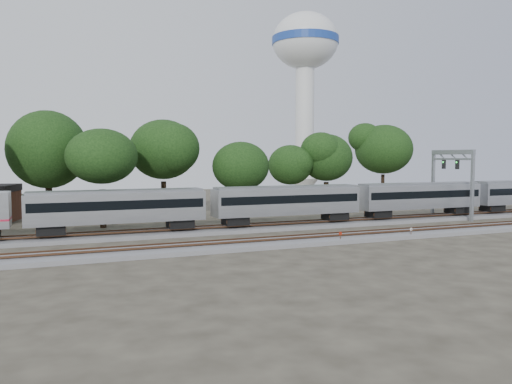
% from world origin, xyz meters
% --- Properties ---
extents(ground, '(160.00, 160.00, 0.00)m').
position_xyz_m(ground, '(0.00, 0.00, 0.00)').
color(ground, '#383328').
rests_on(ground, ground).
extents(track_far, '(160.00, 5.00, 0.73)m').
position_xyz_m(track_far, '(0.00, 6.00, 0.21)').
color(track_far, slate).
rests_on(track_far, ground).
extents(track_near, '(160.00, 5.00, 0.73)m').
position_xyz_m(track_near, '(0.00, -4.00, 0.21)').
color(track_near, slate).
rests_on(track_near, ground).
extents(train, '(134.04, 3.27, 4.82)m').
position_xyz_m(train, '(22.35, 6.00, 3.33)').
color(train, '#BABDC2').
rests_on(train, ground).
extents(switch_stand_red, '(0.36, 0.07, 1.13)m').
position_xyz_m(switch_stand_red, '(2.90, -5.59, 0.72)').
color(switch_stand_red, '#512D19').
rests_on(switch_stand_red, ground).
extents(switch_stand_white, '(0.35, 0.09, 1.12)m').
position_xyz_m(switch_stand_white, '(11.36, -5.78, 0.71)').
color(switch_stand_white, '#512D19').
rests_on(switch_stand_white, ground).
extents(switch_lever, '(0.56, 0.41, 0.30)m').
position_xyz_m(switch_lever, '(5.57, -5.35, 0.15)').
color(switch_lever, '#512D19').
rests_on(switch_lever, ground).
extents(water_tower, '(14.05, 14.05, 38.90)m').
position_xyz_m(water_tower, '(26.42, 47.72, 28.82)').
color(water_tower, silver).
rests_on(water_tower, ground).
extents(signal_gantry, '(0.66, 7.80, 9.49)m').
position_xyz_m(signal_gantry, '(27.70, 6.00, 6.91)').
color(signal_gantry, gray).
rests_on(signal_gantry, ground).
extents(tree_1, '(9.62, 9.62, 13.56)m').
position_xyz_m(tree_1, '(-24.04, 21.50, 9.45)').
color(tree_1, black).
rests_on(tree_1, ground).
extents(tree_2, '(8.73, 8.73, 12.30)m').
position_xyz_m(tree_2, '(-17.98, 14.35, 8.57)').
color(tree_2, black).
rests_on(tree_2, ground).
extents(tree_3, '(9.69, 9.69, 13.67)m').
position_xyz_m(tree_3, '(-9.32, 20.83, 9.52)').
color(tree_3, black).
rests_on(tree_3, ground).
extents(tree_4, '(7.35, 7.35, 10.37)m').
position_xyz_m(tree_4, '(0.65, 16.93, 7.21)').
color(tree_4, black).
rests_on(tree_4, ground).
extents(tree_5, '(7.41, 7.41, 10.45)m').
position_xyz_m(tree_5, '(10.68, 22.07, 7.27)').
color(tree_5, black).
rests_on(tree_5, ground).
extents(tree_6, '(8.55, 8.55, 12.06)m').
position_xyz_m(tree_6, '(16.85, 21.65, 8.40)').
color(tree_6, black).
rests_on(tree_6, ground).
extents(tree_7, '(10.07, 10.07, 14.20)m').
position_xyz_m(tree_7, '(32.41, 28.16, 9.90)').
color(tree_7, black).
rests_on(tree_7, ground).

